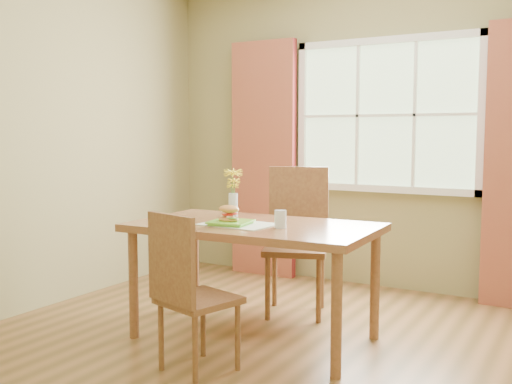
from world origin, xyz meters
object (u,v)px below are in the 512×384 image
object	(u,v)px
chair_near	(188,286)
water_glass	(280,220)
flower_vase	(233,188)
dining_table	(254,236)
chair_far	(297,233)
croissant_sandwich	(229,214)

from	to	relation	value
chair_near	water_glass	world-z (taller)	chair_near
chair_near	flower_vase	bearing A→B (deg)	122.33
dining_table	flower_vase	size ratio (longest dim) A/B	4.76
water_glass	flower_vase	distance (m)	0.63
chair_near	flower_vase	xyz separation A→B (m)	(-0.28, 0.92, 0.46)
flower_vase	water_glass	bearing A→B (deg)	-29.29
chair_far	flower_vase	distance (m)	0.66
water_glass	dining_table	bearing A→B (deg)	163.02
croissant_sandwich	water_glass	distance (m)	0.34
dining_table	chair_near	xyz separation A→B (m)	(-0.02, -0.70, -0.18)
dining_table	flower_vase	xyz separation A→B (m)	(-0.30, 0.23, 0.28)
chair_far	water_glass	distance (m)	0.85
chair_far	water_glass	xyz separation A→B (m)	(0.26, -0.78, 0.22)
croissant_sandwich	dining_table	bearing A→B (deg)	56.54
chair_near	water_glass	distance (m)	0.74
dining_table	chair_near	bearing A→B (deg)	-93.85
chair_near	chair_far	bearing A→B (deg)	105.94
croissant_sandwich	water_glass	size ratio (longest dim) A/B	1.44
chair_far	croissant_sandwich	world-z (taller)	chair_far
croissant_sandwich	chair_near	bearing A→B (deg)	-76.58
croissant_sandwich	chair_far	bearing A→B (deg)	89.72
dining_table	water_glass	world-z (taller)	water_glass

